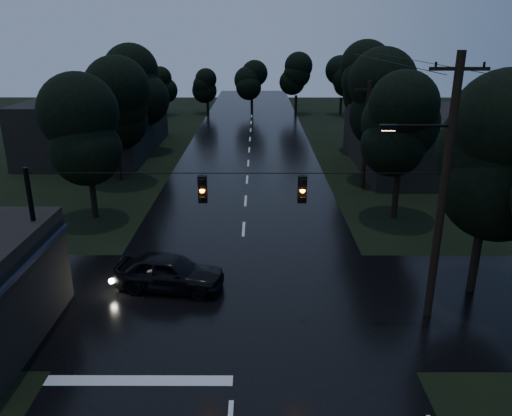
{
  "coord_description": "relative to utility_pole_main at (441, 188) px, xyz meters",
  "views": [
    {
      "loc": [
        0.78,
        -6.17,
        10.57
      ],
      "look_at": [
        0.72,
        15.3,
        2.96
      ],
      "focal_mm": 35.0,
      "sensor_mm": 36.0,
      "label": 1
    }
  ],
  "objects": [
    {
      "name": "utility_pole_main",
      "position": [
        0.0,
        0.0,
        0.0
      ],
      "size": [
        3.5,
        0.3,
        10.0
      ],
      "color": "black",
      "rests_on": "ground"
    },
    {
      "name": "anchor_pole_left",
      "position": [
        -14.91,
        0.0,
        -2.26
      ],
      "size": [
        0.18,
        0.18,
        6.0
      ],
      "primitive_type": "cylinder",
      "color": "black",
      "rests_on": "ground"
    },
    {
      "name": "tree_corner_near",
      "position": [
        2.59,
        2.0,
        0.74
      ],
      "size": [
        4.48,
        4.48,
        9.44
      ],
      "color": "black",
      "rests_on": "ground"
    },
    {
      "name": "tree_left_c",
      "position": [
        -17.61,
        29.0,
        0.74
      ],
      "size": [
        4.48,
        4.48,
        9.44
      ],
      "color": "black",
      "rests_on": "ground"
    },
    {
      "name": "cross_street",
      "position": [
        -7.41,
        1.0,
        -5.26
      ],
      "size": [
        60.0,
        9.0,
        0.02
      ],
      "primitive_type": "cube",
      "color": "black",
      "rests_on": "ground"
    },
    {
      "name": "main_road",
      "position": [
        -7.41,
        19.0,
        -5.26
      ],
      "size": [
        12.0,
        120.0,
        0.02
      ],
      "primitive_type": "cube",
      "color": "black",
      "rests_on": "ground"
    },
    {
      "name": "building_far_right",
      "position": [
        6.59,
        23.0,
        -3.06
      ],
      "size": [
        10.0,
        14.0,
        4.4
      ],
      "primitive_type": "cube",
      "color": "black",
      "rests_on": "ground"
    },
    {
      "name": "building_far_left",
      "position": [
        -21.41,
        29.0,
        -2.76
      ],
      "size": [
        10.0,
        16.0,
        5.0
      ],
      "primitive_type": "cube",
      "color": "black",
      "rests_on": "ground"
    },
    {
      "name": "car",
      "position": [
        -10.42,
        2.13,
        -4.46
      ],
      "size": [
        4.94,
        2.58,
        1.61
      ],
      "primitive_type": "imported",
      "rotation": [
        0.0,
        0.0,
        1.42
      ],
      "color": "black",
      "rests_on": "ground"
    },
    {
      "name": "utility_pole_far",
      "position": [
        0.89,
        17.0,
        -1.38
      ],
      "size": [
        2.0,
        0.3,
        7.5
      ],
      "color": "black",
      "rests_on": "ground"
    },
    {
      "name": "tree_right_b",
      "position": [
        2.19,
        19.0,
        0.74
      ],
      "size": [
        4.48,
        4.48,
        9.44
      ],
      "color": "black",
      "rests_on": "ground"
    },
    {
      "name": "tree_left_b",
      "position": [
        -17.01,
        19.0,
        0.36
      ],
      "size": [
        4.2,
        4.2,
        8.85
      ],
      "color": "black",
      "rests_on": "ground"
    },
    {
      "name": "span_signals",
      "position": [
        -6.85,
        -0.01,
        -0.01
      ],
      "size": [
        15.0,
        0.37,
        1.12
      ],
      "color": "black",
      "rests_on": "ground"
    },
    {
      "name": "tree_right_c",
      "position": [
        2.79,
        29.0,
        1.11
      ],
      "size": [
        4.76,
        4.76,
        10.03
      ],
      "color": "black",
      "rests_on": "ground"
    },
    {
      "name": "tree_left_a",
      "position": [
        -16.41,
        11.0,
        -0.02
      ],
      "size": [
        3.92,
        3.92,
        8.26
      ],
      "color": "black",
      "rests_on": "ground"
    },
    {
      "name": "tree_right_a",
      "position": [
        1.59,
        11.0,
        0.36
      ],
      "size": [
        4.2,
        4.2,
        8.85
      ],
      "color": "black",
      "rests_on": "ground"
    }
  ]
}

